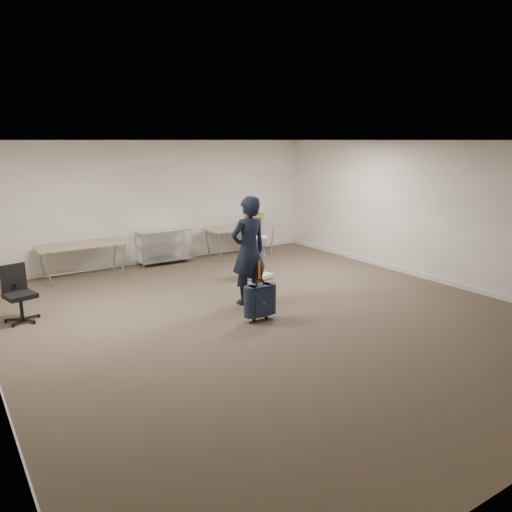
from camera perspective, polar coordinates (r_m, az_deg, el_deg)
ground at (r=8.22m, az=1.29°, el=-6.82°), size 9.00×9.00×0.00m
room_shell at (r=9.31m, az=-3.53°, el=-4.09°), size 8.00×9.00×9.00m
folding_table_left at (r=10.82m, az=-19.26°, el=1.05°), size 1.80×0.75×0.73m
folding_table_right at (r=12.26m, az=-1.81°, el=3.14°), size 1.80×0.75×0.73m
wire_shelf at (r=11.67m, az=-10.43°, el=1.23°), size 1.22×0.47×0.80m
person at (r=8.60m, az=-0.84°, el=0.64°), size 0.70×0.48×1.89m
suitcase at (r=7.89m, az=0.47°, el=-5.09°), size 0.37×0.22×0.98m
office_chair at (r=8.73m, az=-25.35°, el=-5.03°), size 0.55×0.55×0.90m
equipment_cart at (r=10.31m, az=0.19°, el=-1.31°), size 0.59×0.59×0.88m
cardboard_box at (r=12.42m, az=-0.21°, el=4.21°), size 0.44×0.36×0.30m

